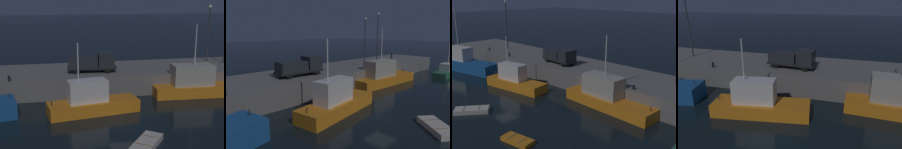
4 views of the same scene
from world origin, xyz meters
The scene contains 6 objects.
ground_plane centered at (0.00, 0.00, 0.00)m, with size 320.00×320.00×0.00m, color black.
pier_quay centered at (0.00, 12.59, 1.24)m, with size 58.75×9.09×2.49m.
fishing_boat_blue centered at (-2.60, 3.46, 1.23)m, with size 9.60×4.20×7.32m.
lamp_post_west centered at (-17.45, 12.47, 7.76)m, with size 0.44×0.44×9.17m.
utility_truck centered at (-1.39, 11.18, 3.70)m, with size 6.08×2.65×2.34m.
bollard_west centered at (-11.10, 8.46, 2.81)m, with size 0.28×0.28×0.64m, color black.
Camera 4 is at (5.29, -13.01, 10.44)m, focal length 33.56 mm.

